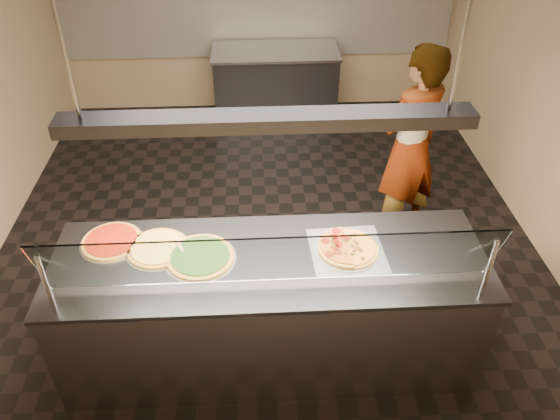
{
  "coord_description": "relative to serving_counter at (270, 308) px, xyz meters",
  "views": [
    {
      "loc": [
        -0.1,
        -3.9,
        3.35
      ],
      "look_at": [
        0.07,
        -0.8,
        1.02
      ],
      "focal_mm": 35.0,
      "sensor_mm": 36.0,
      "label": 1
    }
  ],
  "objects": [
    {
      "name": "ground",
      "position": [
        0.02,
        1.22,
        -0.48
      ],
      "size": [
        5.0,
        6.0,
        0.02
      ],
      "primitive_type": "cube",
      "color": "black",
      "rests_on": "ground"
    },
    {
      "name": "tile_band",
      "position": [
        0.02,
        4.2,
        0.83
      ],
      "size": [
        4.9,
        0.02,
        1.2
      ],
      "primitive_type": "cube",
      "color": "silver",
      "rests_on": "wall_back"
    },
    {
      "name": "serving_counter",
      "position": [
        0.0,
        0.0,
        0.0
      ],
      "size": [
        2.9,
        0.94,
        0.93
      ],
      "color": "#B7B7BC",
      "rests_on": "ground"
    },
    {
      "name": "sneeze_guard",
      "position": [
        0.0,
        -0.34,
        0.76
      ],
      "size": [
        2.66,
        0.18,
        0.54
      ],
      "color": "#B7B7BC",
      "rests_on": "serving_counter"
    },
    {
      "name": "perforated_tray",
      "position": [
        0.52,
        0.06,
        0.47
      ],
      "size": [
        0.51,
        0.51,
        0.01
      ],
      "color": "silver",
      "rests_on": "serving_counter"
    },
    {
      "name": "half_pizza_pepperoni",
      "position": [
        0.43,
        0.06,
        0.5
      ],
      "size": [
        0.23,
        0.41,
        0.05
      ],
      "color": "#9C6721",
      "rests_on": "perforated_tray"
    },
    {
      "name": "half_pizza_sausage",
      "position": [
        0.62,
        0.06,
        0.49
      ],
      "size": [
        0.22,
        0.41,
        0.04
      ],
      "color": "#9C6721",
      "rests_on": "perforated_tray"
    },
    {
      "name": "pizza_spinach",
      "position": [
        -0.46,
        0.03,
        0.48
      ],
      "size": [
        0.47,
        0.47,
        0.03
      ],
      "color": "silver",
      "rests_on": "serving_counter"
    },
    {
      "name": "pizza_cheese",
      "position": [
        -0.75,
        0.14,
        0.48
      ],
      "size": [
        0.43,
        0.43,
        0.03
      ],
      "color": "silver",
      "rests_on": "serving_counter"
    },
    {
      "name": "pizza_tomato",
      "position": [
        -1.07,
        0.23,
        0.48
      ],
      "size": [
        0.43,
        0.43,
        0.03
      ],
      "color": "silver",
      "rests_on": "serving_counter"
    },
    {
      "name": "pizza_spatula",
      "position": [
        -0.55,
        0.11,
        0.49
      ],
      "size": [
        0.25,
        0.21,
        0.02
      ],
      "color": "#B7B7BC",
      "rests_on": "pizza_spinach"
    },
    {
      "name": "prep_table",
      "position": [
        0.22,
        3.77,
        0.0
      ],
      "size": [
        1.55,
        0.74,
        0.93
      ],
      "color": "#36363B",
      "rests_on": "ground"
    },
    {
      "name": "worker",
      "position": [
        1.28,
        1.37,
        0.47
      ],
      "size": [
        0.81,
        0.74,
        1.87
      ],
      "primitive_type": "imported",
      "rotation": [
        0.0,
        0.0,
        3.69
      ],
      "color": "#393444",
      "rests_on": "ground"
    },
    {
      "name": "heat_lamp_housing",
      "position": [
        0.0,
        0.0,
        1.48
      ],
      "size": [
        2.3,
        0.18,
        0.08
      ],
      "primitive_type": "cube",
      "color": "#36363B",
      "rests_on": "ceiling"
    },
    {
      "name": "lamp_rod_left",
      "position": [
        -1.0,
        0.0,
        2.03
      ],
      "size": [
        0.02,
        0.02,
        1.01
      ],
      "primitive_type": "cylinder",
      "color": "#B7B7BC",
      "rests_on": "ceiling"
    },
    {
      "name": "lamp_rod_right",
      "position": [
        1.0,
        0.0,
        2.03
      ],
      "size": [
        0.02,
        0.02,
        1.01
      ],
      "primitive_type": "cylinder",
      "color": "#B7B7BC",
      "rests_on": "ceiling"
    }
  ]
}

